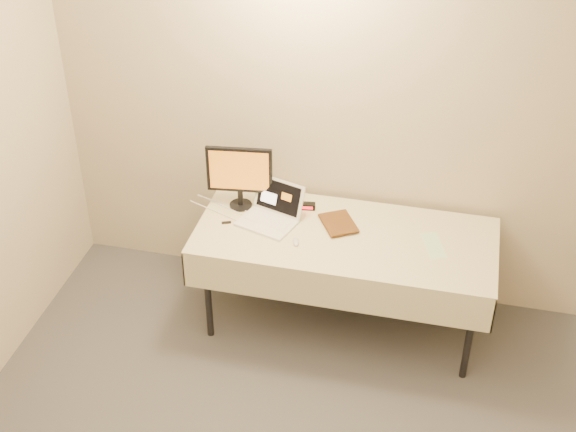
% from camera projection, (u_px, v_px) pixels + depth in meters
% --- Properties ---
extents(back_wall, '(4.00, 0.10, 2.70)m').
position_uv_depth(back_wall, '(362.00, 113.00, 4.97)').
color(back_wall, '#C2B49C').
rests_on(back_wall, ground).
extents(table, '(1.86, 0.81, 0.74)m').
position_uv_depth(table, '(345.00, 243.00, 4.99)').
color(table, black).
rests_on(table, ground).
extents(laptop, '(0.42, 0.40, 0.23)m').
position_uv_depth(laptop, '(272.00, 212.00, 5.06)').
color(laptop, white).
rests_on(laptop, table).
extents(monitor, '(0.42, 0.16, 0.43)m').
position_uv_depth(monitor, '(239.00, 173.00, 5.08)').
color(monitor, black).
rests_on(monitor, table).
extents(book, '(0.18, 0.12, 0.25)m').
position_uv_depth(book, '(325.00, 211.00, 4.94)').
color(book, brown).
rests_on(book, table).
extents(alarm_clock, '(0.11, 0.06, 0.04)m').
position_uv_depth(alarm_clock, '(307.00, 206.00, 5.18)').
color(alarm_clock, black).
rests_on(alarm_clock, table).
extents(clicker, '(0.06, 0.09, 0.02)m').
position_uv_depth(clicker, '(296.00, 242.00, 4.88)').
color(clicker, silver).
rests_on(clicker, table).
extents(paper_form, '(0.19, 0.29, 0.00)m').
position_uv_depth(paper_form, '(433.00, 245.00, 4.87)').
color(paper_form, '#C0E9B9').
rests_on(paper_form, table).
extents(usb_dongle, '(0.06, 0.04, 0.01)m').
position_uv_depth(usb_dongle, '(226.00, 223.00, 5.06)').
color(usb_dongle, black).
rests_on(usb_dongle, table).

